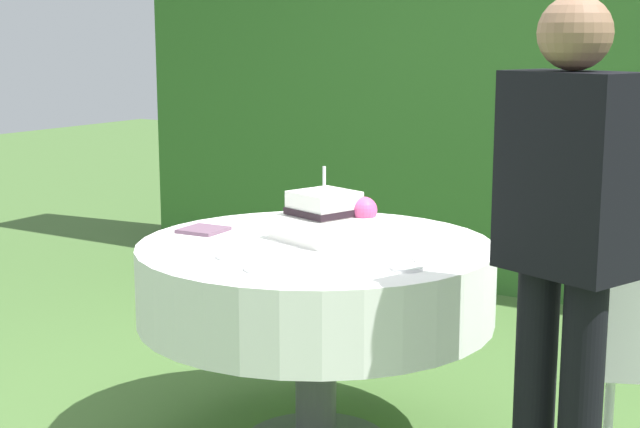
{
  "coord_description": "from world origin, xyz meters",
  "views": [
    {
      "loc": [
        1.75,
        -2.78,
        1.5
      ],
      "look_at": [
        -0.0,
        0.03,
        0.87
      ],
      "focal_mm": 53.29,
      "sensor_mm": 36.0,
      "label": 1
    }
  ],
  "objects_px": {
    "cake_table": "(316,282)",
    "serving_plate_far": "(430,259)",
    "serving_plate_left": "(407,267)",
    "napkin_stack": "(203,230)",
    "standing_person": "(565,245)",
    "serving_plate_right": "(234,256)",
    "wedding_cake": "(327,218)",
    "serving_plate_near": "(267,268)"
  },
  "relations": [
    {
      "from": "serving_plate_near",
      "to": "serving_plate_far",
      "type": "bearing_deg",
      "value": 44.87
    },
    {
      "from": "serving_plate_near",
      "to": "serving_plate_right",
      "type": "height_order",
      "value": "same"
    },
    {
      "from": "cake_table",
      "to": "wedding_cake",
      "type": "relative_size",
      "value": 3.53
    },
    {
      "from": "serving_plate_left",
      "to": "serving_plate_right",
      "type": "xyz_separation_m",
      "value": [
        -0.56,
        -0.16,
        0.0
      ]
    },
    {
      "from": "serving_plate_right",
      "to": "serving_plate_left",
      "type": "bearing_deg",
      "value": 15.97
    },
    {
      "from": "napkin_stack",
      "to": "serving_plate_far",
      "type": "bearing_deg",
      "value": 1.95
    },
    {
      "from": "serving_plate_left",
      "to": "wedding_cake",
      "type": "bearing_deg",
      "value": 151.41
    },
    {
      "from": "serving_plate_left",
      "to": "standing_person",
      "type": "height_order",
      "value": "standing_person"
    },
    {
      "from": "napkin_stack",
      "to": "standing_person",
      "type": "xyz_separation_m",
      "value": [
        1.44,
        -0.22,
        0.15
      ]
    },
    {
      "from": "serving_plate_left",
      "to": "serving_plate_right",
      "type": "bearing_deg",
      "value": -164.03
    },
    {
      "from": "cake_table",
      "to": "serving_plate_right",
      "type": "xyz_separation_m",
      "value": [
        -0.11,
        -0.33,
        0.15
      ]
    },
    {
      "from": "serving_plate_far",
      "to": "serving_plate_left",
      "type": "distance_m",
      "value": 0.15
    },
    {
      "from": "wedding_cake",
      "to": "napkin_stack",
      "type": "xyz_separation_m",
      "value": [
        -0.47,
        -0.13,
        -0.07
      ]
    },
    {
      "from": "napkin_stack",
      "to": "standing_person",
      "type": "distance_m",
      "value": 1.47
    },
    {
      "from": "cake_table",
      "to": "napkin_stack",
      "type": "distance_m",
      "value": 0.49
    },
    {
      "from": "wedding_cake",
      "to": "serving_plate_left",
      "type": "distance_m",
      "value": 0.51
    },
    {
      "from": "wedding_cake",
      "to": "napkin_stack",
      "type": "bearing_deg",
      "value": -164.69
    },
    {
      "from": "wedding_cake",
      "to": "serving_plate_right",
      "type": "relative_size",
      "value": 2.98
    },
    {
      "from": "serving_plate_far",
      "to": "serving_plate_right",
      "type": "distance_m",
      "value": 0.65
    },
    {
      "from": "cake_table",
      "to": "serving_plate_right",
      "type": "bearing_deg",
      "value": -109.14
    },
    {
      "from": "serving_plate_right",
      "to": "napkin_stack",
      "type": "relative_size",
      "value": 0.78
    },
    {
      "from": "cake_table",
      "to": "napkin_stack",
      "type": "bearing_deg",
      "value": -173.5
    },
    {
      "from": "serving_plate_near",
      "to": "serving_plate_left",
      "type": "bearing_deg",
      "value": 32.39
    },
    {
      "from": "wedding_cake",
      "to": "serving_plate_far",
      "type": "relative_size",
      "value": 3.19
    },
    {
      "from": "napkin_stack",
      "to": "standing_person",
      "type": "height_order",
      "value": "standing_person"
    },
    {
      "from": "serving_plate_near",
      "to": "serving_plate_right",
      "type": "xyz_separation_m",
      "value": [
        -0.19,
        0.08,
        0.0
      ]
    },
    {
      "from": "serving_plate_near",
      "to": "serving_plate_right",
      "type": "bearing_deg",
      "value": 157.61
    },
    {
      "from": "wedding_cake",
      "to": "serving_plate_right",
      "type": "xyz_separation_m",
      "value": [
        -0.11,
        -0.4,
        -0.07
      ]
    },
    {
      "from": "serving_plate_near",
      "to": "standing_person",
      "type": "xyz_separation_m",
      "value": [
        0.9,
        0.14,
        0.16
      ]
    },
    {
      "from": "serving_plate_far",
      "to": "standing_person",
      "type": "distance_m",
      "value": 0.6
    },
    {
      "from": "serving_plate_far",
      "to": "serving_plate_right",
      "type": "bearing_deg",
      "value": -151.79
    },
    {
      "from": "cake_table",
      "to": "serving_plate_near",
      "type": "xyz_separation_m",
      "value": [
        0.07,
        -0.4,
        0.15
      ]
    },
    {
      "from": "wedding_cake",
      "to": "serving_plate_right",
      "type": "height_order",
      "value": "wedding_cake"
    },
    {
      "from": "cake_table",
      "to": "serving_plate_far",
      "type": "height_order",
      "value": "serving_plate_far"
    },
    {
      "from": "standing_person",
      "to": "serving_plate_right",
      "type": "bearing_deg",
      "value": -176.92
    },
    {
      "from": "serving_plate_right",
      "to": "standing_person",
      "type": "xyz_separation_m",
      "value": [
        1.09,
        0.06,
        0.16
      ]
    },
    {
      "from": "wedding_cake",
      "to": "serving_plate_near",
      "type": "relative_size",
      "value": 2.44
    },
    {
      "from": "serving_plate_right",
      "to": "napkin_stack",
      "type": "distance_m",
      "value": 0.45
    },
    {
      "from": "wedding_cake",
      "to": "serving_plate_right",
      "type": "distance_m",
      "value": 0.42
    },
    {
      "from": "serving_plate_left",
      "to": "serving_plate_right",
      "type": "height_order",
      "value": "same"
    },
    {
      "from": "standing_person",
      "to": "napkin_stack",
      "type": "bearing_deg",
      "value": 171.47
    },
    {
      "from": "serving_plate_far",
      "to": "napkin_stack",
      "type": "bearing_deg",
      "value": -178.05
    }
  ]
}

